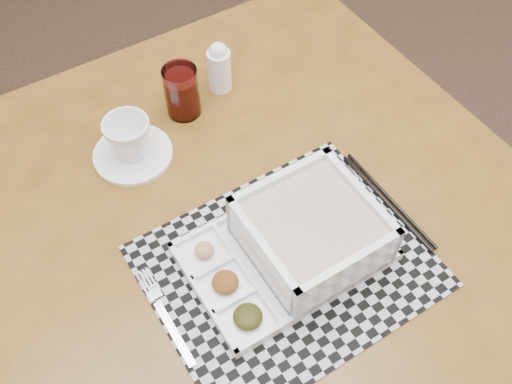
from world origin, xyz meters
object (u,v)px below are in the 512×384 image
dining_table (244,235)px  cup (129,138)px  juice_glass (182,93)px  serving_tray (304,238)px  creamer_bottle (219,67)px

dining_table → cup: 0.28m
dining_table → cup: (-0.13, 0.21, 0.13)m
dining_table → juice_glass: (-0.00, 0.27, 0.13)m
serving_tray → juice_glass: bearing=97.9°
cup → juice_glass: size_ratio=0.81×
cup → juice_glass: (0.13, 0.07, -0.00)m
cup → creamer_bottle: (0.23, 0.10, 0.00)m
cup → creamer_bottle: size_ratio=0.77×
serving_tray → creamer_bottle: (0.04, 0.42, 0.01)m
juice_glass → creamer_bottle: 0.10m
dining_table → serving_tray: 0.18m
serving_tray → dining_table: bearing=114.4°
juice_glass → creamer_bottle: (0.09, 0.03, 0.00)m
creamer_bottle → dining_table: bearing=-107.1°
dining_table → serving_tray: size_ratio=3.29×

